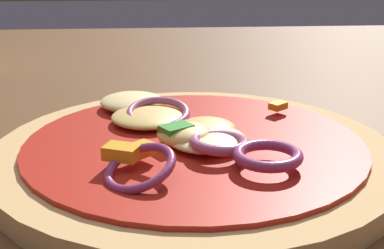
% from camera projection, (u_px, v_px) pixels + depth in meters
% --- Properties ---
extents(dining_table, '(1.16, 0.89, 0.03)m').
position_uv_depth(dining_table, '(107.00, 172.00, 0.38)').
color(dining_table, brown).
rests_on(dining_table, ground).
extents(pizza, '(0.23, 0.23, 0.03)m').
position_uv_depth(pizza, '(192.00, 153.00, 0.34)').
color(pizza, tan).
rests_on(pizza, dining_table).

